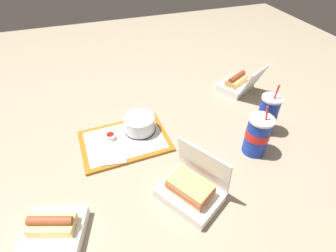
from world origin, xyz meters
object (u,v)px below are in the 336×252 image
object	(u,v)px
cake_container	(140,124)
plastic_fork	(119,129)
food_tray	(125,141)
soda_cup_corner	(267,115)
clamshell_sandwich_corner	(191,189)
soda_cup_back	(257,135)
clamshell_hotdog_left	(52,232)
ketchup_cup	(111,136)
clamshell_hotdog_back	(238,84)

from	to	relation	value
cake_container	plastic_fork	bearing A→B (deg)	159.13
food_tray	soda_cup_corner	bearing A→B (deg)	-11.41
clamshell_sandwich_corner	food_tray	bearing A→B (deg)	114.84
food_tray	cake_container	xyz separation A→B (m)	(0.08, 0.04, 0.04)
clamshell_sandwich_corner	soda_cup_back	bearing A→B (deg)	20.76
food_tray	plastic_fork	bearing A→B (deg)	97.87
soda_cup_corner	clamshell_sandwich_corner	bearing A→B (deg)	-153.31
cake_container	clamshell_hotdog_left	bearing A→B (deg)	-133.10
food_tray	clamshell_hotdog_left	xyz separation A→B (m)	(-0.29, -0.35, 0.03)
cake_container	clamshell_sandwich_corner	xyz separation A→B (m)	(0.08, -0.39, -0.00)
ketchup_cup	soda_cup_corner	xyz separation A→B (m)	(0.67, -0.15, 0.06)
clamshell_hotdog_left	soda_cup_back	size ratio (longest dim) A/B	1.12
food_tray	clamshell_sandwich_corner	world-z (taller)	clamshell_sandwich_corner
ketchup_cup	plastic_fork	bearing A→B (deg)	46.54
clamshell_hotdog_left	soda_cup_corner	xyz separation A→B (m)	(0.90, 0.23, 0.05)
ketchup_cup	soda_cup_corner	world-z (taller)	soda_cup_corner
cake_container	ketchup_cup	size ratio (longest dim) A/B	3.45
soda_cup_back	soda_cup_corner	bearing A→B (deg)	40.66
food_tray	soda_cup_corner	xyz separation A→B (m)	(0.61, -0.12, 0.08)
ketchup_cup	clamshell_sandwich_corner	distance (m)	0.44
plastic_fork	soda_cup_back	distance (m)	0.59
clamshell_sandwich_corner	ketchup_cup	bearing A→B (deg)	119.84
soda_cup_back	soda_cup_corner	world-z (taller)	soda_cup_corner
clamshell_hotdog_left	soda_cup_corner	bearing A→B (deg)	14.31
plastic_fork	soda_cup_back	size ratio (longest dim) A/B	0.47
food_tray	clamshell_hotdog_back	xyz separation A→B (m)	(0.67, 0.21, 0.03)
cake_container	soda_cup_corner	bearing A→B (deg)	-17.10
ketchup_cup	clamshell_hotdog_left	world-z (taller)	clamshell_hotdog_left
soda_cup_back	clamshell_hotdog_left	bearing A→B (deg)	-170.57
soda_cup_back	clamshell_hotdog_back	bearing A→B (deg)	68.18
ketchup_cup	cake_container	bearing A→B (deg)	5.46
clamshell_hotdog_left	clamshell_hotdog_back	size ratio (longest dim) A/B	1.02
clamshell_hotdog_back	plastic_fork	bearing A→B (deg)	-168.69
ketchup_cup	food_tray	bearing A→B (deg)	-26.90
cake_container	plastic_fork	distance (m)	0.10
clamshell_hotdog_back	soda_cup_back	xyz separation A→B (m)	(-0.17, -0.43, 0.05)
food_tray	ketchup_cup	world-z (taller)	ketchup_cup
plastic_fork	soda_cup_back	bearing A→B (deg)	-26.46
soda_cup_back	food_tray	bearing A→B (deg)	155.79
plastic_fork	soda_cup_corner	distance (m)	0.66
plastic_fork	soda_cup_corner	world-z (taller)	soda_cup_corner
food_tray	cake_container	bearing A→B (deg)	27.16
plastic_fork	ketchup_cup	bearing A→B (deg)	-129.49
clamshell_hotdog_left	clamshell_sandwich_corner	world-z (taller)	clamshell_sandwich_corner
food_tray	soda_cup_corner	distance (m)	0.63
ketchup_cup	clamshell_hotdog_left	bearing A→B (deg)	-121.67
clamshell_hotdog_left	clamshell_sandwich_corner	bearing A→B (deg)	0.49
clamshell_hotdog_back	soda_cup_back	size ratio (longest dim) A/B	1.09
clamshell_hotdog_left	soda_cup_corner	size ratio (longest dim) A/B	1.09
cake_container	food_tray	bearing A→B (deg)	-152.84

